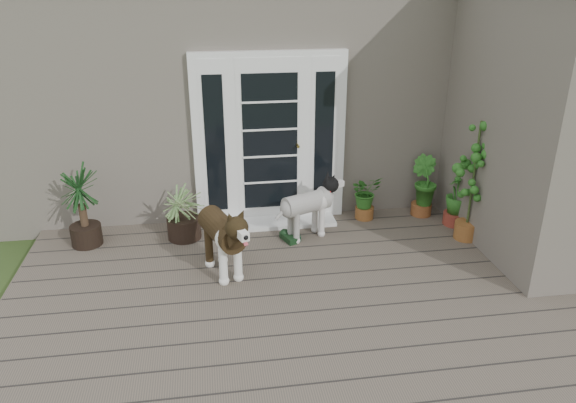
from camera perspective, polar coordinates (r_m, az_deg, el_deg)
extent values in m
cube|color=#6B5B4C|center=(5.41, 3.27, -11.78)|extent=(6.20, 4.60, 0.12)
cube|color=#665E54|center=(8.79, -2.25, 12.53)|extent=(7.40, 4.00, 3.10)
cube|color=#665E54|center=(6.86, 26.19, 7.22)|extent=(1.60, 2.40, 3.10)
cube|color=white|center=(6.87, -1.91, 6.50)|extent=(1.90, 0.14, 2.15)
cube|color=white|center=(7.05, -1.60, -2.16)|extent=(1.60, 0.40, 0.05)
imported|color=#1F661D|center=(7.20, 8.02, 0.10)|extent=(0.49, 0.49, 0.50)
imported|color=#28641C|center=(7.43, 13.84, 0.77)|extent=(0.53, 0.53, 0.59)
imported|color=#245016|center=(7.27, 17.16, -0.27)|extent=(0.50, 0.50, 0.56)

